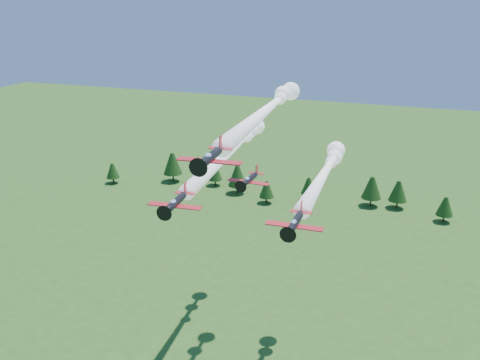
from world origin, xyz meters
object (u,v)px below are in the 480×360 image
(plane_lead, at_px, (268,109))
(plane_right, at_px, (325,171))
(plane_left, at_px, (234,148))
(plane_slot, at_px, (249,180))

(plane_lead, height_order, plane_right, plane_lead)
(plane_left, bearing_deg, plane_slot, -68.72)
(plane_slot, bearing_deg, plane_lead, 97.11)
(plane_left, bearing_deg, plane_lead, -49.94)
(plane_lead, height_order, plane_slot, plane_lead)
(plane_lead, xyz_separation_m, plane_slot, (1.09, -13.06, -8.58))
(plane_right, distance_m, plane_slot, 20.01)
(plane_lead, xyz_separation_m, plane_right, (9.67, 4.75, -11.75))
(plane_right, relative_size, plane_slot, 6.04)
(plane_lead, xyz_separation_m, plane_left, (-10.22, 10.38, -10.67))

